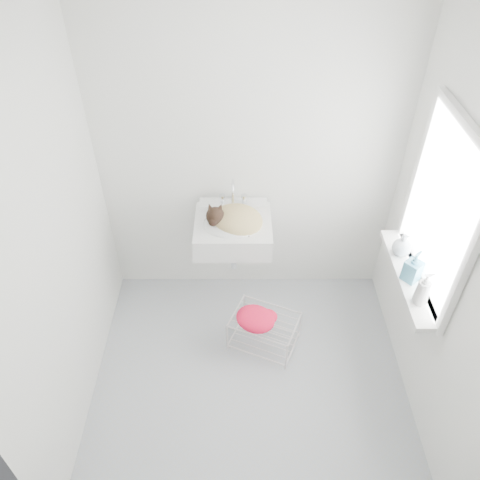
{
  "coord_description": "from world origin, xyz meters",
  "views": [
    {
      "loc": [
        -0.07,
        -1.94,
        2.97
      ],
      "look_at": [
        -0.07,
        0.5,
        0.88
      ],
      "focal_mm": 35.45,
      "sensor_mm": 36.0,
      "label": 1
    }
  ],
  "objects_px": {
    "cat": "(235,219)",
    "bottle_a": "(419,302)",
    "bottle_b": "(410,279)",
    "sink": "(233,222)",
    "bottle_c": "(400,254)",
    "wire_rack": "(264,330)"
  },
  "relations": [
    {
      "from": "sink",
      "to": "bottle_c",
      "type": "height_order",
      "value": "sink"
    },
    {
      "from": "sink",
      "to": "bottle_b",
      "type": "height_order",
      "value": "sink"
    },
    {
      "from": "cat",
      "to": "bottle_a",
      "type": "height_order",
      "value": "cat"
    },
    {
      "from": "bottle_a",
      "to": "bottle_c",
      "type": "distance_m",
      "value": 0.43
    },
    {
      "from": "sink",
      "to": "cat",
      "type": "relative_size",
      "value": 1.29
    },
    {
      "from": "bottle_b",
      "to": "cat",
      "type": "bearing_deg",
      "value": 152.83
    },
    {
      "from": "sink",
      "to": "wire_rack",
      "type": "xyz_separation_m",
      "value": [
        0.23,
        -0.43,
        -0.7
      ]
    },
    {
      "from": "cat",
      "to": "bottle_a",
      "type": "xyz_separation_m",
      "value": [
        1.1,
        -0.76,
        -0.04
      ]
    },
    {
      "from": "sink",
      "to": "bottle_b",
      "type": "relative_size",
      "value": 2.63
    },
    {
      "from": "cat",
      "to": "wire_rack",
      "type": "relative_size",
      "value": 0.94
    },
    {
      "from": "cat",
      "to": "bottle_b",
      "type": "distance_m",
      "value": 1.24
    },
    {
      "from": "sink",
      "to": "bottle_a",
      "type": "height_order",
      "value": "sink"
    },
    {
      "from": "cat",
      "to": "bottle_a",
      "type": "relative_size",
      "value": 2.22
    },
    {
      "from": "bottle_a",
      "to": "wire_rack",
      "type": "bearing_deg",
      "value": 158.25
    },
    {
      "from": "sink",
      "to": "cat",
      "type": "height_order",
      "value": "cat"
    },
    {
      "from": "bottle_b",
      "to": "bottle_c",
      "type": "distance_m",
      "value": 0.24
    },
    {
      "from": "bottle_b",
      "to": "sink",
      "type": "bearing_deg",
      "value": 152.44
    },
    {
      "from": "wire_rack",
      "to": "bottle_b",
      "type": "xyz_separation_m",
      "value": [
        0.89,
        -0.16,
        0.7
      ]
    },
    {
      "from": "bottle_a",
      "to": "sink",
      "type": "bearing_deg",
      "value": 145.09
    },
    {
      "from": "bottle_b",
      "to": "bottle_c",
      "type": "relative_size",
      "value": 1.3
    },
    {
      "from": "wire_rack",
      "to": "bottle_c",
      "type": "xyz_separation_m",
      "value": [
        0.89,
        0.08,
        0.7
      ]
    },
    {
      "from": "cat",
      "to": "wire_rack",
      "type": "distance_m",
      "value": 0.87
    }
  ]
}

